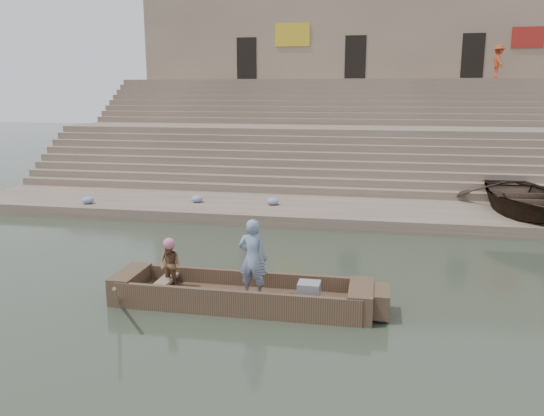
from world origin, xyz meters
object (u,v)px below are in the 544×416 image
(pedestrian, at_px, (498,62))
(standing_man, at_px, (253,258))
(main_rowboat, at_px, (241,300))
(rowing_man, at_px, (170,265))
(beached_rowboat, at_px, (524,196))
(television, at_px, (308,291))

(pedestrian, bearing_deg, standing_man, 154.25)
(main_rowboat, xyz_separation_m, rowing_man, (-1.65, 0.13, 0.66))
(standing_man, relative_size, beached_rowboat, 0.32)
(television, relative_size, beached_rowboat, 0.09)
(main_rowboat, height_order, television, television)
(rowing_man, bearing_deg, pedestrian, 78.60)
(standing_man, height_order, television, standing_man)
(main_rowboat, distance_m, television, 1.49)
(rowing_man, relative_size, television, 2.37)
(standing_man, xyz_separation_m, beached_rowboat, (7.55, 9.02, -0.12))
(standing_man, distance_m, beached_rowboat, 11.76)
(main_rowboat, relative_size, pedestrian, 2.61)
(rowing_man, xyz_separation_m, television, (3.11, -0.13, -0.35))
(pedestrian, bearing_deg, television, 156.81)
(standing_man, bearing_deg, television, -174.55)
(standing_man, height_order, beached_rowboat, standing_man)
(standing_man, bearing_deg, beached_rowboat, -125.55)
(rowing_man, distance_m, television, 3.13)
(main_rowboat, xyz_separation_m, beached_rowboat, (7.82, 8.99, 0.85))
(main_rowboat, height_order, pedestrian, pedestrian)
(main_rowboat, bearing_deg, beached_rowboat, 48.99)
(rowing_man, distance_m, beached_rowboat, 12.97)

